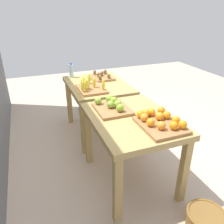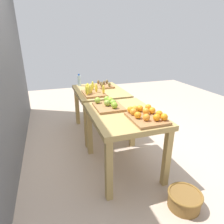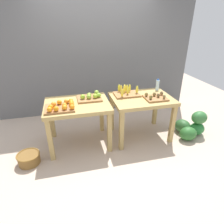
% 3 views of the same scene
% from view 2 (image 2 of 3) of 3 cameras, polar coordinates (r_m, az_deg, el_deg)
% --- Properties ---
extents(ground_plane, '(8.00, 8.00, 0.00)m').
position_cam_2_polar(ground_plane, '(3.14, -0.63, -9.87)').
color(ground_plane, '#C3AC97').
extents(display_table_left, '(1.04, 0.80, 0.78)m').
position_cam_2_polar(display_table_left, '(2.37, 3.49, -2.81)').
color(display_table_left, tan).
rests_on(display_table_left, ground_plane).
extents(display_table_right, '(1.04, 0.80, 0.78)m').
position_cam_2_polar(display_table_right, '(3.37, -3.61, 4.59)').
color(display_table_right, tan).
rests_on(display_table_right, ground_plane).
extents(orange_bin, '(0.46, 0.36, 0.11)m').
position_cam_2_polar(orange_bin, '(2.17, 9.98, -0.91)').
color(orange_bin, '#A06E40').
rests_on(orange_bin, display_table_left).
extents(apple_bin, '(0.41, 0.34, 0.11)m').
position_cam_2_polar(apple_bin, '(2.48, -1.07, 2.19)').
color(apple_bin, '#A06E40').
rests_on(apple_bin, display_table_left).
extents(banana_crate, '(0.44, 0.32, 0.17)m').
position_cam_2_polar(banana_crate, '(3.07, -5.64, 6.03)').
color(banana_crate, '#A06E40').
rests_on(banana_crate, display_table_right).
extents(kiwi_bin, '(0.36, 0.32, 0.10)m').
position_cam_2_polar(kiwi_bin, '(3.55, -2.51, 7.85)').
color(kiwi_bin, '#A06E40').
rests_on(kiwi_bin, display_table_right).
extents(water_bottle, '(0.06, 0.06, 0.22)m').
position_cam_2_polar(water_bottle, '(3.66, -9.66, 9.18)').
color(water_bottle, silver).
rests_on(water_bottle, display_table_right).
extents(watermelon_pile, '(0.58, 0.59, 0.48)m').
position_cam_2_polar(watermelon_pile, '(4.44, -3.76, 2.20)').
color(watermelon_pile, '#257431').
rests_on(watermelon_pile, ground_plane).
extents(wicker_basket, '(0.34, 0.34, 0.17)m').
position_cam_2_polar(wicker_basket, '(2.27, 20.53, -22.93)').
color(wicker_basket, brown).
rests_on(wicker_basket, ground_plane).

